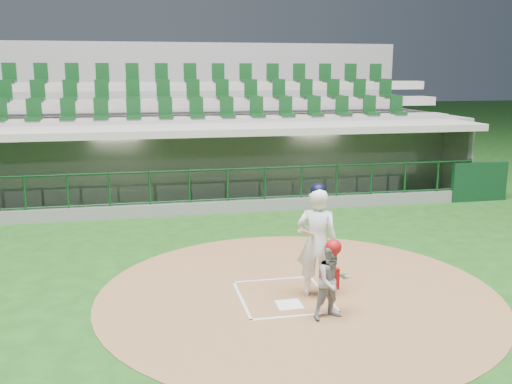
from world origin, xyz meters
TOP-DOWN VIEW (x-y plane):
  - ground at (0.00, 0.00)m, footprint 120.00×120.00m
  - dirt_circle at (0.30, -0.20)m, footprint 7.20×7.20m
  - home_plate at (0.00, -0.70)m, footprint 0.43×0.43m
  - batter_box_chalk at (0.00, -0.30)m, footprint 1.55×1.80m
  - dugout_structure at (0.06, 7.81)m, footprint 16.40×3.70m
  - seating_deck at (0.00, 10.91)m, footprint 17.00×6.72m
  - batter at (0.58, -0.37)m, footprint 0.96×1.00m
  - catcher at (0.54, -1.31)m, footprint 0.69×0.59m

SIDE VIEW (x-z plane):
  - ground at x=0.00m, z-range 0.00..0.00m
  - dirt_circle at x=0.30m, z-range 0.00..0.01m
  - batter_box_chalk at x=0.00m, z-range 0.01..0.02m
  - home_plate at x=0.00m, z-range 0.01..0.03m
  - catcher at x=0.54m, z-range 0.00..1.32m
  - dugout_structure at x=0.06m, z-range -0.53..2.47m
  - batter at x=0.58m, z-range 0.00..2.04m
  - seating_deck at x=0.00m, z-range -1.15..4.00m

